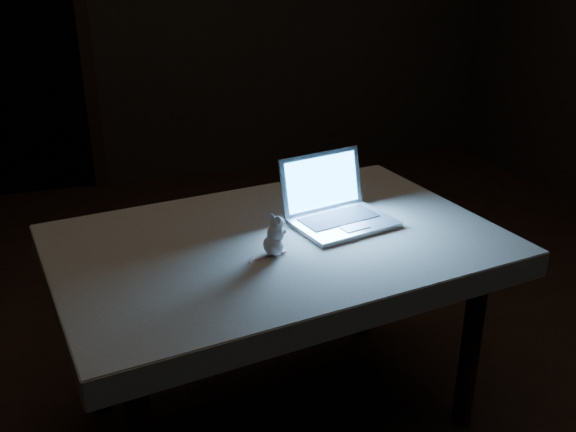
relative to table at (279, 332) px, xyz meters
name	(u,v)px	position (x,y,z in m)	size (l,w,h in m)	color
floor	(300,384)	(0.12, 0.14, -0.35)	(5.00, 5.00, 0.00)	black
table	(279,332)	(0.00, 0.00, 0.00)	(1.29, 0.83, 0.69)	black
tablecloth	(277,256)	(-0.02, -0.04, 0.31)	(1.37, 0.91, 0.08)	beige
laptop	(344,195)	(0.23, 0.03, 0.46)	(0.31, 0.28, 0.21)	silver
plush_mouse	(273,235)	(-0.05, -0.11, 0.41)	(0.09, 0.09, 0.12)	white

